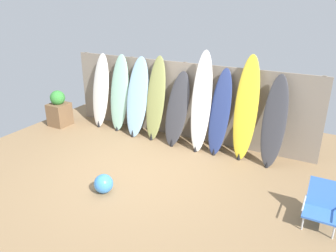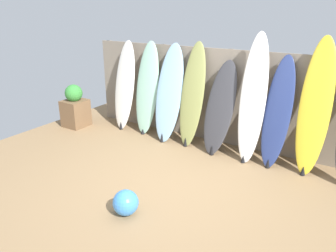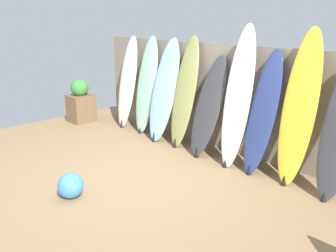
% 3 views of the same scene
% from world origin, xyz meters
% --- Properties ---
extents(ground, '(7.68, 7.68, 0.00)m').
position_xyz_m(ground, '(0.00, 0.00, 0.00)').
color(ground, '#8E704C').
extents(fence_back, '(6.08, 0.11, 1.80)m').
position_xyz_m(fence_back, '(-0.00, 2.01, 0.90)').
color(fence_back, gray).
rests_on(fence_back, ground).
extents(surfboard_white_0, '(0.52, 0.46, 1.86)m').
position_xyz_m(surfboard_white_0, '(-2.20, 1.67, 0.92)').
color(surfboard_white_0, white).
rests_on(surfboard_white_0, ground).
extents(surfboard_seafoam_1, '(0.52, 0.46, 1.88)m').
position_xyz_m(surfboard_seafoam_1, '(-1.63, 1.70, 0.93)').
color(surfboard_seafoam_1, '#9ED6BC').
rests_on(surfboard_seafoam_1, ground).
extents(surfboard_skyblue_2, '(0.59, 0.68, 1.87)m').
position_xyz_m(surfboard_skyblue_2, '(-1.06, 1.63, 0.92)').
color(surfboard_skyblue_2, '#8CB7D6').
rests_on(surfboard_skyblue_2, ground).
extents(surfboard_olive_3, '(0.48, 0.58, 1.93)m').
position_xyz_m(surfboard_olive_3, '(-0.56, 1.66, 0.95)').
color(surfboard_olive_3, olive).
rests_on(surfboard_olive_3, ground).
extents(surfboard_charcoal_4, '(0.58, 0.66, 1.64)m').
position_xyz_m(surfboard_charcoal_4, '(0.03, 1.61, 0.81)').
color(surfboard_charcoal_4, '#38383D').
rests_on(surfboard_charcoal_4, ground).
extents(surfboard_white_5, '(0.50, 0.62, 2.15)m').
position_xyz_m(surfboard_white_5, '(0.61, 1.59, 1.07)').
color(surfboard_white_5, white).
rests_on(surfboard_white_5, ground).
extents(surfboard_navy_6, '(0.43, 0.60, 1.80)m').
position_xyz_m(surfboard_navy_6, '(1.03, 1.63, 0.89)').
color(surfboard_navy_6, navy).
rests_on(surfboard_navy_6, ground).
extents(surfboard_yellow_7, '(0.50, 0.58, 2.13)m').
position_xyz_m(surfboard_yellow_7, '(1.57, 1.66, 1.05)').
color(surfboard_yellow_7, yellow).
rests_on(surfboard_yellow_7, ground).
extents(planter_box, '(0.47, 0.49, 0.94)m').
position_xyz_m(planter_box, '(-3.18, 1.13, 0.42)').
color(planter_box, brown).
rests_on(planter_box, ground).
extents(beach_ball, '(0.33, 0.33, 0.33)m').
position_xyz_m(beach_ball, '(-0.14, -0.87, 0.17)').
color(beach_ball, '#3F8CE5').
rests_on(beach_ball, ground).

